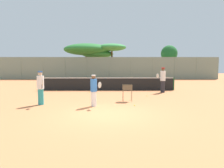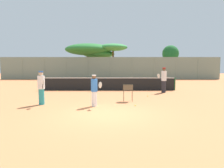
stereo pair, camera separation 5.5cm
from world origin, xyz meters
The scene contains 16 objects.
ground_plane centered at (0.00, 0.00, 0.00)m, with size 80.00×80.00×0.00m, color #D37F4C.
tennis_net centered at (0.00, 8.75, 0.56)m, with size 11.14×0.10×1.07m.
back_fence centered at (0.00, 21.65, 1.58)m, with size 31.27×0.08×3.15m.
tree_0 centered at (-1.80, 24.70, 3.66)m, with size 4.91×4.91×4.31m.
tree_1 centered at (9.47, 25.15, 3.75)m, with size 2.57×2.57×5.10m.
tree_2 centered at (0.41, 23.18, 4.59)m, with size 4.26×4.26×5.16m.
tree_3 centered at (-3.35, 24.13, 4.33)m, with size 7.04×7.04×5.24m.
player_white_outfit centered at (-0.68, 1.88, 0.86)m, with size 0.65×0.74×1.65m.
player_red_cap centered at (4.24, 7.31, 1.00)m, with size 0.85×0.63×1.93m.
player_yellow_shirt centered at (-3.60, 2.33, 0.95)m, with size 0.58×0.85×1.83m.
ball_cart centered at (1.18, 3.42, 0.76)m, with size 0.56×0.41×0.99m.
tennis_ball_0 centered at (1.48, 1.95, 0.03)m, with size 0.07×0.07×0.07m, color #D1E54C.
tennis_ball_1 centered at (2.69, 5.32, 0.03)m, with size 0.07×0.07×0.07m, color #D1E54C.
tennis_ball_2 centered at (-1.43, 7.23, 0.03)m, with size 0.07×0.07×0.07m, color #D1E54C.
tennis_ball_3 centered at (-4.19, 8.14, 0.03)m, with size 0.07×0.07×0.07m, color #D1E54C.
parked_car centered at (5.61, 24.71, 0.66)m, with size 4.20×1.70×1.60m.
Camera 2 is at (0.25, -9.45, 2.24)m, focal length 35.00 mm.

